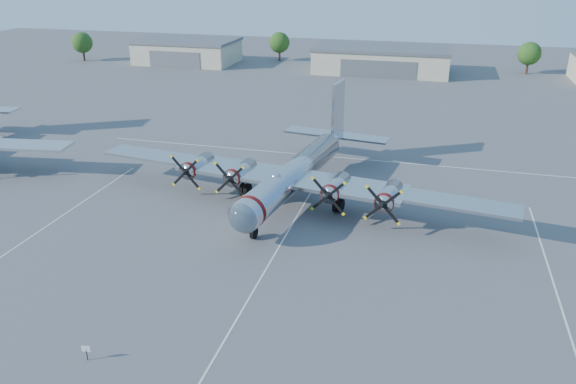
% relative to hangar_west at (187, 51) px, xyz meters
% --- Properties ---
extents(ground, '(260.00, 260.00, 0.00)m').
position_rel_hangar_west_xyz_m(ground, '(45.00, -81.96, -2.71)').
color(ground, '#575759').
rests_on(ground, ground).
extents(parking_lines, '(60.00, 50.08, 0.01)m').
position_rel_hangar_west_xyz_m(parking_lines, '(45.00, -83.71, -2.71)').
color(parking_lines, silver).
rests_on(parking_lines, ground).
extents(hangar_west, '(22.60, 14.60, 5.40)m').
position_rel_hangar_west_xyz_m(hangar_west, '(0.00, 0.00, 0.00)').
color(hangar_west, '#B4AC8F').
rests_on(hangar_west, ground).
extents(hangar_center, '(28.60, 14.60, 5.40)m').
position_rel_hangar_west_xyz_m(hangar_center, '(45.00, -0.00, -0.00)').
color(hangar_center, '#B4AC8F').
rests_on(hangar_center, ground).
extents(tree_far_west, '(4.80, 4.80, 6.64)m').
position_rel_hangar_west_xyz_m(tree_far_west, '(-25.00, -3.96, 1.51)').
color(tree_far_west, '#382619').
rests_on(tree_far_west, ground).
extents(tree_west, '(4.80, 4.80, 6.64)m').
position_rel_hangar_west_xyz_m(tree_west, '(20.00, 8.04, 1.51)').
color(tree_west, '#382619').
rests_on(tree_west, ground).
extents(tree_east, '(4.80, 4.80, 6.64)m').
position_rel_hangar_west_xyz_m(tree_east, '(75.00, 6.04, 1.51)').
color(tree_east, '#382619').
rests_on(tree_east, ground).
extents(main_bomber_b29, '(47.25, 35.67, 9.60)m').
position_rel_hangar_west_xyz_m(main_bomber_b29, '(43.89, -70.26, -2.71)').
color(main_bomber_b29, silver).
rests_on(main_bomber_b29, ground).
extents(info_placard, '(0.56, 0.13, 1.07)m').
position_rel_hangar_west_xyz_m(info_placard, '(37.45, -98.51, -1.96)').
color(info_placard, black).
rests_on(info_placard, ground).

